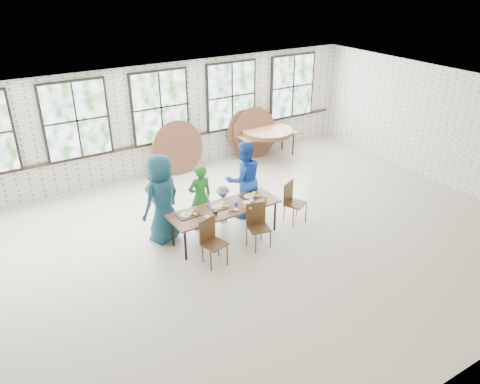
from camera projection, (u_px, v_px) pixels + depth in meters
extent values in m
plane|color=#B3A98E|center=(250.00, 244.00, 9.86)|extent=(12.00, 12.00, 0.00)
plane|color=white|center=(251.00, 105.00, 8.54)|extent=(12.00, 12.00, 0.00)
plane|color=silver|center=(160.00, 120.00, 12.63)|extent=(12.00, 0.00, 12.00)
plane|color=silver|center=(448.00, 309.00, 5.77)|extent=(12.00, 0.00, 12.00)
plane|color=silver|center=(446.00, 128.00, 12.03)|extent=(0.00, 9.00, 9.00)
cube|color=#422819|center=(163.00, 141.00, 12.88)|extent=(11.80, 0.05, 0.08)
cube|color=black|center=(76.00, 120.00, 11.39)|extent=(1.62, 0.05, 1.97)
cube|color=white|center=(77.00, 121.00, 11.36)|extent=(1.50, 0.01, 1.85)
cube|color=black|center=(160.00, 107.00, 12.42)|extent=(1.62, 0.05, 1.97)
cube|color=white|center=(161.00, 107.00, 12.40)|extent=(1.50, 0.01, 1.85)
cube|color=black|center=(231.00, 96.00, 13.46)|extent=(1.62, 0.05, 1.97)
cube|color=white|center=(232.00, 96.00, 13.43)|extent=(1.50, 0.01, 1.85)
cube|color=black|center=(292.00, 86.00, 14.50)|extent=(1.62, 0.05, 1.97)
cube|color=white|center=(293.00, 87.00, 14.47)|extent=(1.50, 0.01, 1.85)
cube|color=brown|center=(225.00, 208.00, 9.76)|extent=(2.42, 0.85, 0.04)
cylinder|color=black|center=(185.00, 245.00, 9.19)|extent=(0.05, 0.05, 0.70)
cylinder|color=black|center=(173.00, 231.00, 9.65)|extent=(0.05, 0.05, 0.70)
cylinder|color=black|center=(275.00, 216.00, 10.21)|extent=(0.05, 0.05, 0.70)
cylinder|color=black|center=(260.00, 205.00, 10.66)|extent=(0.05, 0.05, 0.70)
cube|color=#4A3018|center=(215.00, 244.00, 9.01)|extent=(0.52, 0.51, 0.03)
cube|color=#4A3018|center=(207.00, 230.00, 9.01)|extent=(0.41, 0.15, 0.50)
cylinder|color=black|center=(211.00, 261.00, 8.90)|extent=(0.02, 0.02, 0.44)
cylinder|color=black|center=(203.00, 253.00, 9.16)|extent=(0.02, 0.02, 0.44)
cylinder|color=black|center=(227.00, 256.00, 9.07)|extent=(0.02, 0.02, 0.44)
cylinder|color=black|center=(219.00, 248.00, 9.33)|extent=(0.02, 0.02, 0.44)
cube|color=#4A3018|center=(259.00, 228.00, 9.56)|extent=(0.50, 0.49, 0.03)
cube|color=#4A3018|center=(256.00, 213.00, 9.61)|extent=(0.42, 0.13, 0.50)
cylinder|color=black|center=(256.00, 244.00, 9.44)|extent=(0.02, 0.02, 0.44)
cylinder|color=black|center=(247.00, 237.00, 9.70)|extent=(0.02, 0.02, 0.44)
cylinder|color=black|center=(270.00, 239.00, 9.61)|extent=(0.02, 0.02, 0.44)
cylinder|color=black|center=(261.00, 232.00, 9.87)|extent=(0.02, 0.02, 0.44)
cube|color=#4A3018|center=(295.00, 204.00, 10.52)|extent=(0.55, 0.54, 0.03)
cube|color=#4A3018|center=(288.00, 192.00, 10.50)|extent=(0.39, 0.21, 0.50)
cylinder|color=black|center=(293.00, 218.00, 10.41)|extent=(0.02, 0.02, 0.44)
cylinder|color=black|center=(284.00, 212.00, 10.66)|extent=(0.02, 0.02, 0.44)
cylinder|color=black|center=(306.00, 214.00, 10.57)|extent=(0.02, 0.02, 0.44)
cylinder|color=black|center=(297.00, 208.00, 10.83)|extent=(0.02, 0.02, 0.44)
imported|color=#184E5D|center=(162.00, 199.00, 9.62)|extent=(1.10, 0.94, 1.92)
imported|color=#207A26|center=(200.00, 197.00, 10.12)|extent=(0.56, 0.37, 1.52)
imported|color=#16143F|center=(223.00, 204.00, 10.53)|extent=(0.59, 0.36, 0.89)
imported|color=blue|center=(244.00, 180.00, 10.58)|extent=(0.99, 0.83, 1.83)
cube|color=brown|center=(267.00, 134.00, 13.94)|extent=(1.83, 0.82, 0.04)
cylinder|color=black|center=(250.00, 154.00, 13.53)|extent=(0.04, 0.04, 0.70)
cylinder|color=black|center=(240.00, 148.00, 13.95)|extent=(0.04, 0.04, 0.70)
cylinder|color=black|center=(293.00, 144.00, 14.26)|extent=(0.04, 0.04, 0.70)
cylinder|color=black|center=(282.00, 139.00, 14.68)|extent=(0.04, 0.04, 0.70)
cube|color=black|center=(188.00, 215.00, 9.45)|extent=(0.44, 0.33, 0.02)
cube|color=black|center=(219.00, 206.00, 9.77)|extent=(0.44, 0.33, 0.02)
cube|color=black|center=(251.00, 196.00, 10.20)|extent=(0.44, 0.33, 0.02)
cylinder|color=black|center=(215.00, 213.00, 9.45)|extent=(0.09, 0.09, 0.09)
cube|color=red|center=(231.00, 208.00, 9.61)|extent=(0.07, 0.07, 0.11)
cylinder|color=#1846B4|center=(236.00, 204.00, 9.79)|extent=(0.07, 0.07, 0.10)
cylinder|color=orange|center=(266.00, 198.00, 10.00)|extent=(0.07, 0.07, 0.11)
cylinder|color=white|center=(247.00, 204.00, 9.77)|extent=(0.17, 0.17, 0.10)
ellipsoid|color=white|center=(207.00, 217.00, 9.35)|extent=(0.11, 0.11, 0.05)
ellipsoid|color=white|center=(236.00, 210.00, 9.62)|extent=(0.11, 0.11, 0.05)
ellipsoid|color=white|center=(252.00, 200.00, 9.99)|extent=(0.11, 0.11, 0.05)
cylinder|color=brown|center=(267.00, 133.00, 13.92)|extent=(1.50, 1.50, 0.04)
cylinder|color=brown|center=(267.00, 132.00, 13.90)|extent=(1.50, 1.50, 0.04)
cylinder|color=brown|center=(267.00, 130.00, 13.88)|extent=(1.50, 1.50, 0.04)
cylinder|color=brown|center=(178.00, 148.00, 12.88)|extent=(1.50, 0.29, 1.49)
cylinder|color=brown|center=(249.00, 132.00, 14.09)|extent=(1.50, 0.36, 1.48)
cylinder|color=brown|center=(255.00, 132.00, 14.08)|extent=(1.50, 0.40, 1.47)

